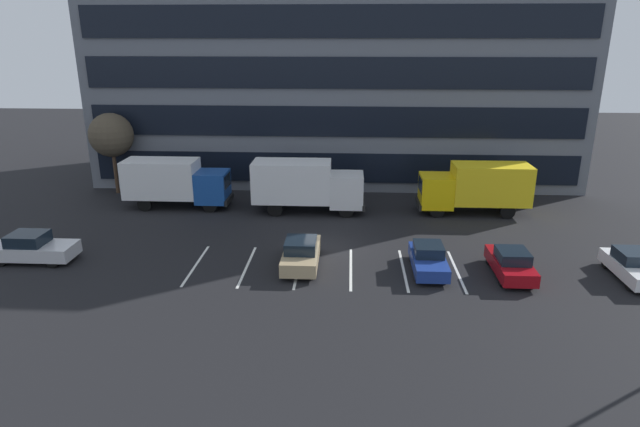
{
  "coord_description": "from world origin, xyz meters",
  "views": [
    {
      "loc": [
        1.22,
        -29.17,
        11.86
      ],
      "look_at": [
        -0.53,
        2.2,
        1.4
      ],
      "focal_mm": 30.2,
      "sensor_mm": 36.0,
      "label": 1
    }
  ],
  "objects": [
    {
      "name": "ground_plane",
      "position": [
        0.0,
        0.0,
        0.0
      ],
      "size": [
        120.0,
        120.0,
        0.0
      ],
      "primitive_type": "plane",
      "color": "black"
    },
    {
      "name": "office_building",
      "position": [
        0.0,
        17.95,
        10.8
      ],
      "size": [
        39.14,
        12.28,
        21.6
      ],
      "color": "slate",
      "rests_on": "ground_plane"
    },
    {
      "name": "lot_markings",
      "position": [
        -0.0,
        -2.82,
        0.0
      ],
      "size": [
        14.14,
        5.4,
        0.01
      ],
      "color": "silver",
      "rests_on": "ground_plane"
    },
    {
      "name": "box_truck_white",
      "position": [
        -1.76,
        6.75,
        2.03
      ],
      "size": [
        7.78,
        2.58,
        3.61
      ],
      "color": "white",
      "rests_on": "ground_plane"
    },
    {
      "name": "box_truck_blue",
      "position": [
        -11.21,
        7.33,
        1.95
      ],
      "size": [
        7.46,
        2.47,
        3.46
      ],
      "color": "#194799",
      "rests_on": "ground_plane"
    },
    {
      "name": "box_truck_yellow_all",
      "position": [
        9.98,
        7.06,
        1.96
      ],
      "size": [
        7.53,
        2.49,
        3.49
      ],
      "color": "yellow",
      "rests_on": "ground_plane"
    },
    {
      "name": "sedan_silver",
      "position": [
        -16.06,
        -2.74,
        0.76
      ],
      "size": [
        4.5,
        1.88,
        1.61
      ],
      "color": "silver",
      "rests_on": "ground_plane"
    },
    {
      "name": "sedan_white",
      "position": [
        15.73,
        -3.26,
        0.69
      ],
      "size": [
        1.71,
        4.09,
        1.47
      ],
      "color": "white",
      "rests_on": "ground_plane"
    },
    {
      "name": "sedan_navy",
      "position": [
        5.46,
        -2.86,
        0.68
      ],
      "size": [
        1.69,
        4.03,
        1.44
      ],
      "color": "navy",
      "rests_on": "ground_plane"
    },
    {
      "name": "sedan_maroon",
      "position": [
        9.62,
        -3.22,
        0.69
      ],
      "size": [
        1.71,
        4.09,
        1.47
      ],
      "color": "maroon",
      "rests_on": "ground_plane"
    },
    {
      "name": "sedan_tan",
      "position": [
        -1.27,
        -2.63,
        0.75
      ],
      "size": [
        1.85,
        4.42,
        1.58
      ],
      "color": "tan",
      "rests_on": "ground_plane"
    },
    {
      "name": "bare_tree",
      "position": [
        -17.0,
        10.71,
        4.57
      ],
      "size": [
        3.34,
        3.34,
        6.26
      ],
      "color": "#473323",
      "rests_on": "ground_plane"
    }
  ]
}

